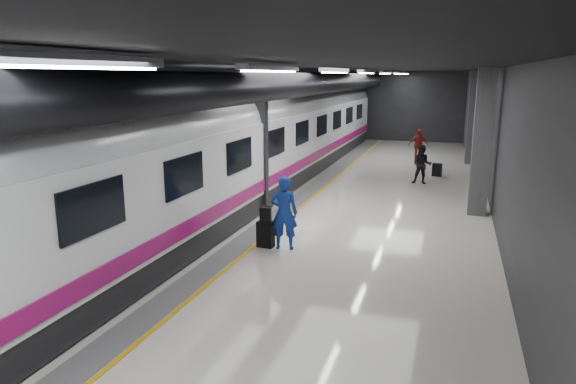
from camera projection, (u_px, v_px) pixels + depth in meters
The scene contains 9 objects.
ground at pixel (321, 218), 15.71m from camera, with size 40.00×40.00×0.00m, color silver.
platform_hall at pixel (321, 99), 15.89m from camera, with size 10.02×40.02×4.51m.
train at pixel (222, 146), 16.23m from camera, with size 3.05×38.00×4.05m.
traveler_main at pixel (284, 213), 12.74m from camera, with size 0.68×0.45×1.86m, color #1745AC.
suitcase_main at pixel (266, 234), 13.00m from camera, with size 0.41×0.26×0.67m, color black.
shoulder_bag at pixel (266, 215), 12.85m from camera, with size 0.28×0.15×0.38m, color black.
traveler_far_a at pixel (422, 165), 20.43m from camera, with size 0.76×0.60×1.57m, color black.
traveler_far_b at pixel (418, 145), 25.74m from camera, with size 0.98×0.41×1.67m, color maroon.
suitcase_far at pixel (437, 170), 22.16m from camera, with size 0.38×0.25×0.56m, color black.
Camera 1 is at (3.75, -14.70, 4.27)m, focal length 32.00 mm.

